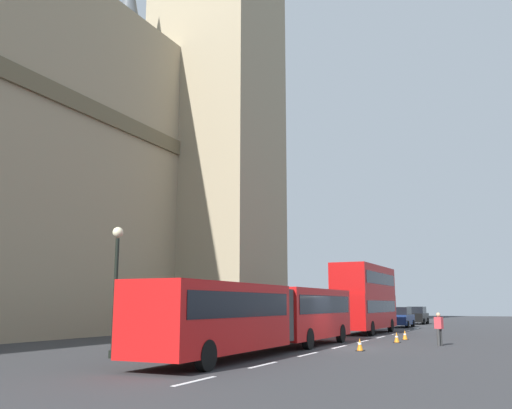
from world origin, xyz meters
The scene contains 11 objects.
ground_plane centered at (0.00, 0.00, 0.00)m, with size 160.00×160.00×0.00m, color #333335.
lane_centre_marking centered at (5.06, 0.00, 0.00)m, with size 39.00×0.16×0.01m.
articulated_bus centered at (-3.94, 1.99, 1.75)m, with size 18.16×2.54×2.90m.
double_decker_bus centered at (13.76, 2.00, 2.71)m, with size 9.86×2.54×4.90m.
sedan_lead centered at (25.91, 1.79, 0.91)m, with size 4.40×1.86×1.85m.
sedan_trailing centered at (34.98, 1.77, 0.91)m, with size 4.40×1.86×1.85m.
traffic_cone_west centered at (-1.51, -1.56, 0.28)m, with size 0.36×0.36×0.58m.
traffic_cone_middle centered at (4.74, -1.99, 0.28)m, with size 0.36×0.36×0.58m.
traffic_cone_east centered at (7.47, -1.94, 0.28)m, with size 0.36×0.36×0.58m.
street_lamp centered at (-9.03, 6.50, 3.06)m, with size 0.44×0.44×5.27m.
pedestrian_near_cones centered at (3.35, -4.46, 0.91)m, with size 0.37×0.46×1.69m.
Camera 1 is at (-27.06, -8.38, 2.12)m, focal length 38.67 mm.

